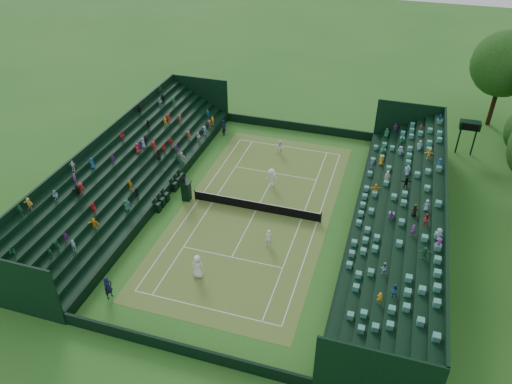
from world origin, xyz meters
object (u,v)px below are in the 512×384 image
umpire_chair (186,188)px  player_near_west (198,266)px  player_near_east (269,238)px  player_far_west (280,147)px  tennis_net (256,206)px  player_far_east (272,177)px

umpire_chair → player_near_west: bearing=-61.3°
umpire_chair → player_near_east: 9.73m
player_near_west → player_far_west: size_ratio=1.24×
player_near_east → player_near_west: bearing=40.7°
player_near_east → player_far_west: (-2.87, 14.39, -0.01)m
tennis_net → player_far_east: player_far_east is taller
umpire_chair → player_near_west: size_ratio=1.44×
tennis_net → player_near_west: (-1.68, -9.10, 0.46)m
umpire_chair → player_near_west: 10.10m
tennis_net → player_far_west: player_far_west is taller
player_near_west → player_far_east: player_near_west is taller
umpire_chair → player_near_west: (4.84, -8.86, -0.23)m
player_far_east → player_near_east: bearing=-72.9°
umpire_chair → player_near_east: bearing=-24.0°
tennis_net → player_far_west: size_ratio=7.30×
tennis_net → umpire_chair: size_ratio=4.10×
umpire_chair → player_far_east: size_ratio=1.56×
umpire_chair → tennis_net: bearing=2.1°
umpire_chair → player_near_east: size_ratio=1.76×
tennis_net → player_far_east: (0.22, 4.26, 0.39)m
player_near_east → player_far_east: bearing=-85.7°
player_near_east → tennis_net: bearing=-70.6°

